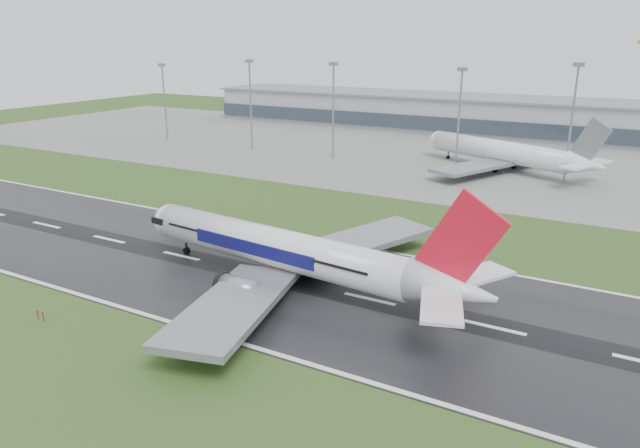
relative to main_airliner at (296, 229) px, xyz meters
The scene contains 12 objects.
ground 28.81m from the main_airliner, behind, with size 520.00×520.00×0.00m, color #294519.
runway 28.79m from the main_airliner, behind, with size 400.00×45.00×0.10m, color black.
apron 129.32m from the main_airliner, 102.06° to the left, with size 400.00×130.00×0.08m, color slate.
terminal 188.03m from the main_airliner, 98.23° to the left, with size 240.00×36.00×15.00m, color gray.
main_airliner is the anchor object (origin of this frame).
parked_airliner 110.51m from the main_airliner, 84.87° to the left, with size 64.74×60.28×18.98m, color silver, non-canonical shape.
runway_sign 23.80m from the main_airliner, 86.69° to the right, with size 2.30×0.26×1.04m, color black, non-canonical shape.
floodmast_0 160.53m from the main_airliner, 140.96° to the left, with size 0.64×0.64×29.60m, color gray.
floodmast_1 130.13m from the main_airliner, 128.97° to the left, with size 0.64×0.64×31.85m, color gray.
floodmast_2 111.59m from the main_airliner, 114.91° to the left, with size 0.64×0.64×31.54m, color gray.
floodmast_3 101.25m from the main_airliner, 91.69° to the left, with size 0.64×0.64×30.80m, color gray.
floodmast_4 105.42m from the main_airliner, 73.84° to the left, with size 0.64×0.64×32.84m, color gray.
Camera 1 is at (75.04, -78.93, 40.28)m, focal length 32.71 mm.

